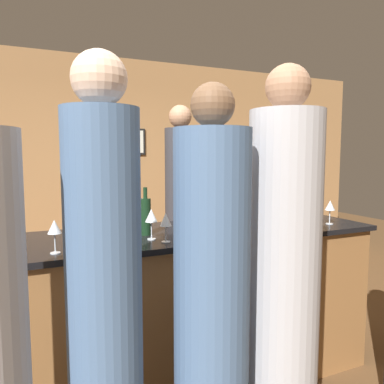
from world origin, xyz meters
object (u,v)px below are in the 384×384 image
at_px(guest_2, 105,313).
at_px(wine_bottle_1, 74,221).
at_px(guest_0, 283,282).
at_px(guest_3, 211,309).
at_px(bartender, 180,221).
at_px(wine_bottle_0, 145,216).

height_order(guest_2, wine_bottle_1, guest_2).
relative_size(guest_0, guest_3, 1.06).
distance_m(guest_2, wine_bottle_1, 0.85).
relative_size(bartender, guest_3, 1.07).
bearing_deg(guest_0, guest_2, 179.97).
bearing_deg(guest_2, wine_bottle_1, 91.30).
bearing_deg(guest_3, guest_2, 177.46).
relative_size(guest_3, wine_bottle_1, 6.67).
xyz_separation_m(guest_2, wine_bottle_0, (0.41, 0.78, 0.25)).
height_order(guest_0, guest_2, guest_0).
bearing_deg(wine_bottle_1, wine_bottle_0, -3.86).
height_order(bartender, guest_2, bartender).
distance_m(bartender, wine_bottle_1, 1.37).
bearing_deg(guest_2, guest_0, -0.03).
bearing_deg(wine_bottle_1, bartender, 39.76).
distance_m(guest_0, guest_3, 0.42).
distance_m(bartender, guest_3, 1.79).
height_order(bartender, guest_3, bartender).
xyz_separation_m(guest_0, wine_bottle_1, (-0.91, 0.81, 0.24)).
bearing_deg(wine_bottle_1, guest_3, -59.28).
xyz_separation_m(wine_bottle_0, wine_bottle_1, (-0.43, 0.03, -0.01)).
relative_size(bartender, wine_bottle_0, 6.65).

